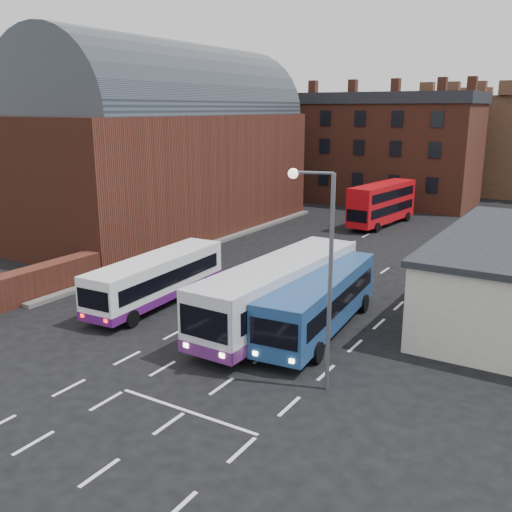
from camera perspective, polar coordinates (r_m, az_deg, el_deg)
The scene contains 9 objects.
ground at distance 26.35m, azimuth -11.54°, elevation -9.35°, with size 180.00×180.00×0.00m, color black.
railway_station at distance 50.22m, azimuth -8.77°, elevation 11.08°, with size 12.00×28.00×16.00m.
forecourt_wall at distance 34.56m, azimuth -21.89°, elevation -2.72°, with size 1.20×10.00×1.80m, color #602B1E.
brick_terrace at distance 67.56m, azimuth 11.79°, elevation 9.99°, with size 22.00×10.00×11.00m, color brown.
bus_white_outbound at distance 31.87m, azimuth -9.88°, elevation -2.01°, with size 2.84×9.87×2.67m.
bus_white_inbound at distance 28.09m, azimuth 2.37°, elevation -3.28°, with size 3.32×12.15×3.29m.
bus_blue at distance 27.57m, azimuth 6.36°, elevation -4.27°, with size 3.32×10.65×2.86m.
bus_red_double at distance 53.87m, azimuth 12.49°, elevation 5.16°, with size 3.28×9.85×3.87m.
street_lamp at distance 21.02m, azimuth 6.70°, elevation -0.53°, with size 1.68×0.66×8.47m.
Camera 1 is at (16.70, -17.43, 10.55)m, focal length 40.00 mm.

